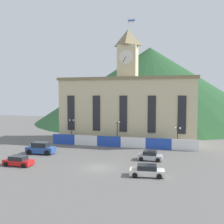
{
  "coord_description": "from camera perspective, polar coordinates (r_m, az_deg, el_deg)",
  "views": [
    {
      "loc": [
        10.8,
        -34.03,
        10.48
      ],
      "look_at": [
        0.0,
        7.76,
        7.63
      ],
      "focal_mm": 40.0,
      "sensor_mm": 36.0,
      "label": 1
    }
  ],
  "objects": [
    {
      "name": "car_red_sedan",
      "position": [
        40.65,
        -20.63,
        -10.44
      ],
      "size": [
        4.44,
        2.2,
        1.45
      ],
      "rotation": [
        0.0,
        0.0,
        -0.02
      ],
      "color": "red",
      "rests_on": "ground"
    },
    {
      "name": "car_white_taxi",
      "position": [
        33.63,
        8.01,
        -13.18
      ],
      "size": [
        4.67,
        2.51,
        1.5
      ],
      "rotation": [
        0.0,
        0.0,
        0.11
      ],
      "color": "white",
      "rests_on": "ground"
    },
    {
      "name": "ground_plane",
      "position": [
        37.21,
        -3.06,
        -12.59
      ],
      "size": [
        160.0,
        160.0,
        0.0
      ],
      "primitive_type": "plane",
      "color": "#605E5B"
    },
    {
      "name": "hillside_backdrop",
      "position": [
        105.1,
        8.63,
        6.26
      ],
      "size": [
        92.27,
        92.27,
        30.22
      ],
      "primitive_type": "cone",
      "color": "#234C28",
      "rests_on": "ground"
    },
    {
      "name": "car_blue_van",
      "position": [
        47.19,
        -15.99,
        -8.01
      ],
      "size": [
        5.16,
        2.5,
        2.1
      ],
      "rotation": [
        0.0,
        0.0,
        3.17
      ],
      "color": "#284C99",
      "rests_on": "ground"
    },
    {
      "name": "street_lamp_right",
      "position": [
        51.61,
        1.19,
        -3.71
      ],
      "size": [
        1.26,
        0.36,
        5.19
      ],
      "color": "black",
      "rests_on": "ground"
    },
    {
      "name": "banner_fence",
      "position": [
        50.93,
        2.01,
        -6.87
      ],
      "size": [
        30.16,
        0.12,
        2.15
      ],
      "color": "#2347B2",
      "rests_on": "ground"
    },
    {
      "name": "car_silver_hatch",
      "position": [
        41.51,
        8.7,
        -9.91
      ],
      "size": [
        3.96,
        2.13,
        1.5
      ],
      "rotation": [
        0.0,
        0.0,
        3.1
      ],
      "color": "#B7B7BC",
      "rests_on": "ground"
    },
    {
      "name": "civic_building",
      "position": [
        57.28,
        3.6,
        1.15
      ],
      "size": [
        30.35,
        10.24,
        27.8
      ],
      "color": "beige",
      "rests_on": "ground"
    },
    {
      "name": "street_lamp_far_left",
      "position": [
        54.8,
        -9.19,
        -3.22
      ],
      "size": [
        1.26,
        0.36,
        5.35
      ],
      "color": "black",
      "rests_on": "ground"
    },
    {
      "name": "street_lamp_left",
      "position": [
        50.33,
        14.74,
        -4.66
      ],
      "size": [
        1.26,
        0.36,
        4.33
      ],
      "color": "black",
      "rests_on": "ground"
    }
  ]
}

